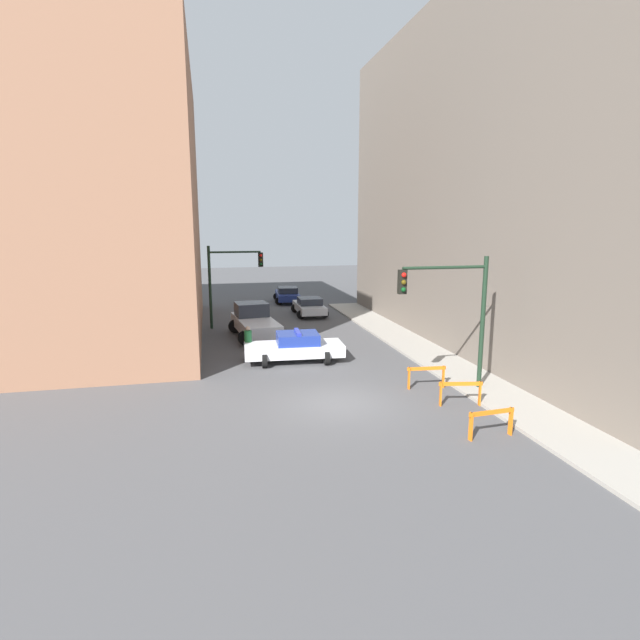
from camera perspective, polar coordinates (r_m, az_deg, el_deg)
name	(u,v)px	position (r m, az deg, el deg)	size (l,w,h in m)	color
ground_plane	(338,403)	(18.72, 2.09, -9.49)	(120.00, 120.00, 0.00)	#4C4C4F
sidewalk_right	(489,390)	(21.07, 18.76, -7.55)	(2.40, 44.00, 0.12)	#9E998E
building_corner_left	(67,201)	(31.86, -26.95, 12.02)	(14.00, 20.00, 15.55)	#93664C
building_right	(538,178)	(30.82, 23.68, 14.63)	(12.00, 28.00, 17.98)	#6B6056
traffic_light_near	(456,304)	(19.79, 15.31, 1.82)	(3.64, 0.35, 5.20)	black
traffic_light_far	(227,275)	(31.90, -10.54, 5.12)	(3.44, 0.35, 5.20)	black
police_car	(295,347)	(23.99, -2.90, -3.09)	(4.80, 2.54, 1.52)	white
white_truck	(255,321)	(29.48, -7.49, -0.16)	(3.01, 5.58, 1.90)	silver
parked_car_near	(309,306)	(36.10, -1.22, 1.60)	(2.32, 4.33, 1.31)	silver
parked_car_mid	(288,294)	(42.23, -3.74, 2.94)	(2.48, 4.42, 1.31)	navy
pedestrian_crossing	(248,342)	(24.55, -8.21, -2.53)	(0.41, 0.41, 1.66)	black
barrier_front	(491,419)	(16.54, 19.00, -10.63)	(1.60, 0.27, 0.90)	orange
barrier_mid	(460,389)	(18.98, 15.76, -7.65)	(1.58, 0.44, 0.90)	orange
barrier_back	(426,374)	(20.59, 12.06, -6.01)	(1.60, 0.29, 0.90)	orange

